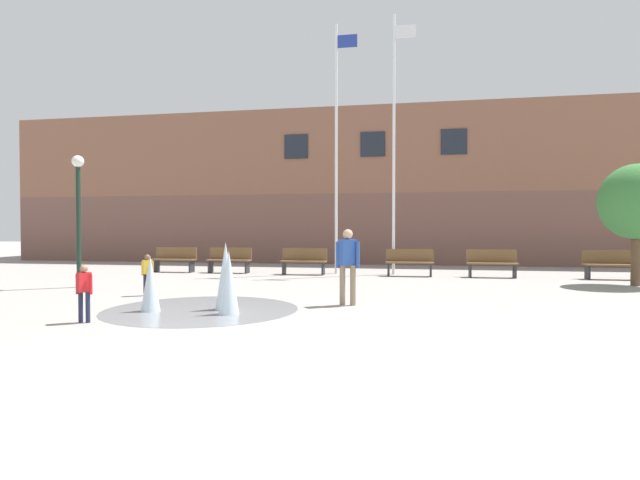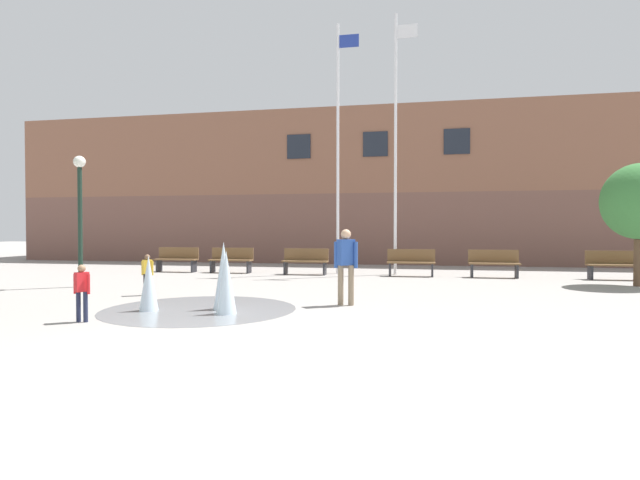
% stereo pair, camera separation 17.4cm
% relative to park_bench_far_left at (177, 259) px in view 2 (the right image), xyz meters
% --- Properties ---
extents(ground_plane, '(100.00, 100.00, 0.00)m').
position_rel_park_bench_far_left_xyz_m(ground_plane, '(6.94, -11.54, -0.48)').
color(ground_plane, gray).
extents(library_building, '(36.00, 6.05, 7.14)m').
position_rel_park_bench_far_left_xyz_m(library_building, '(6.94, 8.13, 3.09)').
color(library_building, brown).
rests_on(library_building, ground).
extents(splash_fountain, '(3.82, 3.82, 1.34)m').
position_rel_park_bench_far_left_xyz_m(splash_fountain, '(4.72, -8.12, 0.03)').
color(splash_fountain, gray).
rests_on(splash_fountain, ground).
extents(park_bench_far_left, '(1.60, 0.44, 0.91)m').
position_rel_park_bench_far_left_xyz_m(park_bench_far_left, '(0.00, 0.00, 0.00)').
color(park_bench_far_left, '#28282D').
rests_on(park_bench_far_left, ground).
extents(park_bench_under_left_flagpole, '(1.60, 0.44, 0.91)m').
position_rel_park_bench_far_left_xyz_m(park_bench_under_left_flagpole, '(2.13, 0.02, 0.00)').
color(park_bench_under_left_flagpole, '#28282D').
rests_on(park_bench_under_left_flagpole, ground).
extents(park_bench_center, '(1.60, 0.44, 0.91)m').
position_rel_park_bench_far_left_xyz_m(park_bench_center, '(4.94, -0.14, 0.00)').
color(park_bench_center, '#28282D').
rests_on(park_bench_center, ground).
extents(park_bench_under_right_flagpole, '(1.60, 0.44, 0.91)m').
position_rel_park_bench_far_left_xyz_m(park_bench_under_right_flagpole, '(8.59, -0.09, 0.00)').
color(park_bench_under_right_flagpole, '#28282D').
rests_on(park_bench_under_right_flagpole, ground).
extents(park_bench_near_trashcan, '(1.60, 0.44, 0.91)m').
position_rel_park_bench_far_left_xyz_m(park_bench_near_trashcan, '(11.26, -0.06, 0.00)').
color(park_bench_near_trashcan, '#28282D').
rests_on(park_bench_near_trashcan, ground).
extents(park_bench_far_right, '(1.60, 0.44, 0.91)m').
position_rel_park_bench_far_left_xyz_m(park_bench_far_right, '(14.86, -0.07, 0.00)').
color(park_bench_far_right, '#28282D').
rests_on(park_bench_far_right, ground).
extents(adult_watching, '(0.50, 0.37, 1.59)m').
position_rel_park_bench_far_left_xyz_m(adult_watching, '(7.34, -6.88, 0.45)').
color(adult_watching, '#89755B').
rests_on(adult_watching, ground).
extents(child_with_pink_shirt, '(0.31, 0.24, 0.99)m').
position_rel_park_bench_far_left_xyz_m(child_with_pink_shirt, '(2.43, -6.24, 0.10)').
color(child_with_pink_shirt, '#28282D').
rests_on(child_with_pink_shirt, ground).
extents(child_in_fountain, '(0.31, 0.24, 0.99)m').
position_rel_park_bench_far_left_xyz_m(child_in_fountain, '(3.17, -9.62, 0.10)').
color(child_in_fountain, '#1E233D').
rests_on(child_in_fountain, ground).
extents(flagpole_left, '(0.80, 0.10, 8.89)m').
position_rel_park_bench_far_left_xyz_m(flagpole_left, '(6.01, 0.50, 4.22)').
color(flagpole_left, silver).
rests_on(flagpole_left, ground).
extents(flagpole_right, '(0.80, 0.10, 9.09)m').
position_rel_park_bench_far_left_xyz_m(flagpole_right, '(8.06, 0.50, 4.32)').
color(flagpole_right, silver).
rests_on(flagpole_right, ground).
extents(lamp_post_left_lane, '(0.32, 0.32, 3.60)m').
position_rel_park_bench_far_left_xyz_m(lamp_post_left_lane, '(-0.30, -5.02, 1.90)').
color(lamp_post_left_lane, '#192D23').
rests_on(lamp_post_left_lane, ground).
extents(street_tree_near_building, '(1.99, 1.99, 3.43)m').
position_rel_park_bench_far_left_xyz_m(street_tree_near_building, '(14.86, -1.85, 1.87)').
color(street_tree_near_building, brown).
rests_on(street_tree_near_building, ground).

